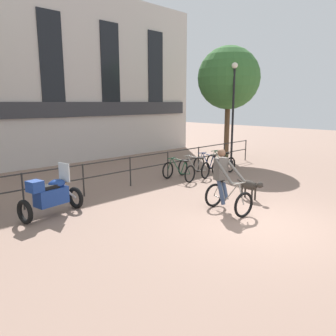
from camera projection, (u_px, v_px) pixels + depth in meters
name	position (u px, v px, depth m)	size (l,w,h in m)	color
ground_plane	(262.00, 223.00, 8.08)	(60.00, 60.00, 0.00)	#8E7060
canal_railing	(130.00, 166.00, 11.56)	(15.05, 0.05, 1.05)	#2D2B28
building_facade	(49.00, 76.00, 14.91)	(18.00, 0.72, 8.30)	beige
cyclist_with_bike	(225.00, 184.00, 8.90)	(0.86, 1.26, 1.70)	black
dog	(250.00, 186.00, 10.00)	(0.32, 1.01, 0.62)	#332D28
parked_motorcycle	(51.00, 195.00, 8.51)	(1.71, 0.86, 1.35)	black
parked_bicycle_near_lamp	(179.00, 171.00, 12.42)	(0.78, 1.18, 0.86)	black
parked_bicycle_mid_left	(194.00, 168.00, 13.04)	(0.84, 1.21, 0.86)	black
parked_bicycle_mid_right	(208.00, 165.00, 13.65)	(0.75, 1.16, 0.86)	black
parked_bicycle_far_end	(221.00, 162.00, 14.27)	(0.68, 1.12, 0.86)	black
street_lamp	(233.00, 109.00, 15.14)	(0.28, 0.28, 4.70)	black
tree_canalside_right	(229.00, 78.00, 16.33)	(3.10, 3.10, 5.68)	brown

